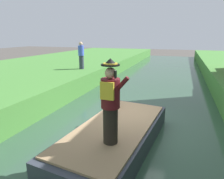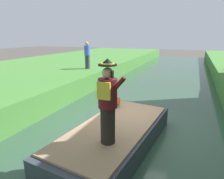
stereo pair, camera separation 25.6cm
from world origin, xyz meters
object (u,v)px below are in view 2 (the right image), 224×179
(person_pirate, at_px, (108,103))
(parrot_plush, at_px, (115,100))
(person_bystander, at_px, (87,55))
(boat, at_px, (115,136))

(person_pirate, xyz_separation_m, parrot_plush, (-0.70, 2.13, -0.68))
(person_pirate, relative_size, parrot_plush, 3.25)
(parrot_plush, relative_size, person_bystander, 0.36)
(person_pirate, relative_size, person_bystander, 1.16)
(boat, relative_size, person_pirate, 2.36)
(parrot_plush, height_order, person_bystander, person_bystander)
(boat, relative_size, person_bystander, 2.73)
(boat, distance_m, parrot_plush, 1.52)
(parrot_plush, bearing_deg, person_pirate, -71.92)
(boat, relative_size, parrot_plush, 7.66)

